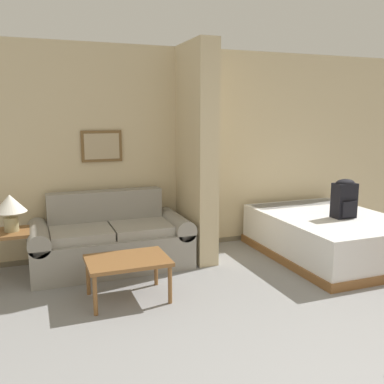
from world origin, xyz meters
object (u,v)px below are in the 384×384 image
object	(u,v)px
coffee_table	(128,263)
bed	(328,235)
couch	(111,241)
backpack	(344,198)
table_lamp	(10,206)

from	to	relation	value
coffee_table	bed	distance (m)	2.67
couch	backpack	bearing A→B (deg)	-15.91
table_lamp	coffee_table	bearing A→B (deg)	-42.01
coffee_table	backpack	world-z (taller)	backpack
coffee_table	bed	world-z (taller)	bed
backpack	table_lamp	bearing A→B (deg)	168.83
coffee_table	table_lamp	xyz separation A→B (m)	(-1.04, 0.94, 0.45)
couch	table_lamp	xyz separation A→B (m)	(-1.05, -0.03, 0.50)
table_lamp	backpack	distance (m)	3.82
table_lamp	backpack	bearing A→B (deg)	-11.17
table_lamp	backpack	xyz separation A→B (m)	(3.75, -0.74, -0.04)
bed	coffee_table	bearing A→B (deg)	-171.86
coffee_table	table_lamp	size ratio (longest dim) A/B	1.95
couch	table_lamp	bearing A→B (deg)	-178.45
couch	backpack	world-z (taller)	backpack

